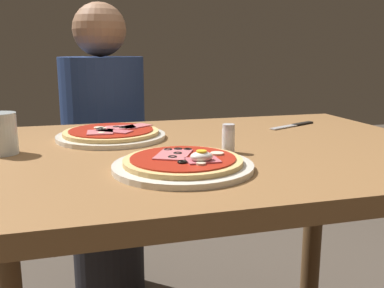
% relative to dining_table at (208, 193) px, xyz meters
% --- Properties ---
extents(dining_table, '(1.19, 0.86, 0.77)m').
position_rel_dining_table_xyz_m(dining_table, '(0.00, 0.00, 0.00)').
color(dining_table, olive).
rests_on(dining_table, ground).
extents(pizza_foreground, '(0.28, 0.28, 0.05)m').
position_rel_dining_table_xyz_m(pizza_foreground, '(-0.11, -0.19, 0.13)').
color(pizza_foreground, silver).
rests_on(pizza_foreground, dining_table).
extents(pizza_across_left, '(0.29, 0.29, 0.03)m').
position_rel_dining_table_xyz_m(pizza_across_left, '(-0.22, 0.16, 0.13)').
color(pizza_across_left, silver).
rests_on(pizza_across_left, dining_table).
extents(water_glass_near, '(0.07, 0.07, 0.10)m').
position_rel_dining_table_xyz_m(water_glass_near, '(-0.48, 0.05, 0.16)').
color(water_glass_near, silver).
rests_on(water_glass_near, dining_table).
extents(knife, '(0.19, 0.10, 0.01)m').
position_rel_dining_table_xyz_m(knife, '(0.36, 0.21, 0.12)').
color(knife, silver).
rests_on(knife, dining_table).
extents(salt_shaker, '(0.03, 0.03, 0.07)m').
position_rel_dining_table_xyz_m(salt_shaker, '(0.03, -0.07, 0.15)').
color(salt_shaker, white).
rests_on(salt_shaker, dining_table).
extents(diner_person, '(0.32, 0.32, 1.18)m').
position_rel_dining_table_xyz_m(diner_person, '(-0.20, 0.71, -0.09)').
color(diner_person, black).
rests_on(diner_person, ground).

